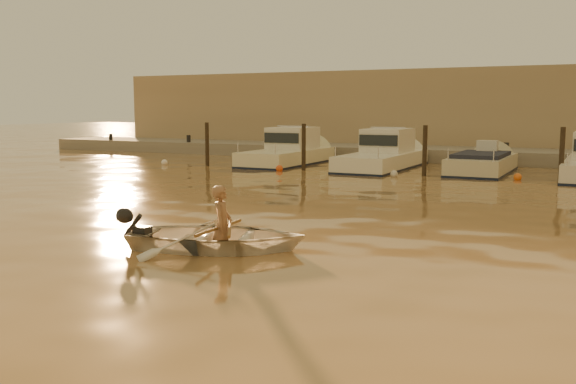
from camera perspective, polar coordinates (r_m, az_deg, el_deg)
The scene contains 19 objects.
ground_plane at distance 13.20m, azimuth -2.84°, elevation -4.25°, with size 160.00×160.00×0.00m, color olive.
dinghy at distance 12.34m, azimuth -6.32°, elevation -4.01°, with size 2.43×3.40×0.70m, color silver.
person at distance 12.27m, azimuth -5.88°, elevation -2.96°, with size 0.56×0.37×1.53m, color #94684A.
outboard_motor at distance 12.77m, azimuth -12.88°, elevation -3.54°, with size 0.90×0.40×0.70m, color black, non-canonical shape.
oar_port at distance 12.25m, azimuth -5.20°, elevation -3.19°, with size 0.06×0.06×2.10m, color brown.
oar_starboard at distance 12.29m, azimuth -6.11°, elevation -3.16°, with size 0.06×0.06×2.10m, color brown.
moored_boat_1 at distance 30.60m, azimuth -0.09°, elevation 3.65°, with size 2.34×6.93×1.75m, color #F0ECC9, non-canonical shape.
moored_boat_2 at distance 28.76m, azimuth 8.41°, elevation 3.32°, with size 2.27×7.60×1.75m, color white, non-canonical shape.
moored_boat_3 at distance 27.74m, azimuth 16.87°, elevation 2.10°, with size 2.11×6.07×0.95m, color beige, non-canonical shape.
piling_0 at distance 30.25m, azimuth -7.20°, elevation 4.07°, with size 0.18×0.18×2.20m, color #2D2319.
piling_1 at distance 27.77m, azimuth 1.40°, elevation 3.82°, with size 0.18×0.18×2.20m, color #2D2319.
piling_2 at distance 25.94m, azimuth 12.05°, elevation 3.40°, with size 0.18×0.18×2.20m, color #2D2319.
piling_3 at distance 25.13m, azimuth 23.15°, elevation 2.83°, with size 0.18×0.18×2.20m, color #2D2319.
fender_a at distance 30.97m, azimuth -10.92°, elevation 2.59°, with size 0.30×0.30×0.30m, color white.
fender_b at distance 27.43m, azimuth -0.77°, elevation 2.10°, with size 0.30×0.30×0.30m, color #E7511B.
fender_c at distance 25.45m, azimuth 9.41°, elevation 1.58°, with size 0.30×0.30×0.30m, color silver.
fender_d at distance 25.51m, azimuth 19.74°, elevation 1.25°, with size 0.30×0.30×0.30m, color orange.
quay at distance 33.43m, azimuth 15.75°, elevation 2.88°, with size 52.00×4.00×1.00m, color gray.
waterfront_building at distance 38.75m, azimuth 17.47°, elevation 6.75°, with size 46.00×7.00×4.80m, color #9E8466.
Camera 1 is at (6.41, -11.22, 2.69)m, focal length 40.00 mm.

